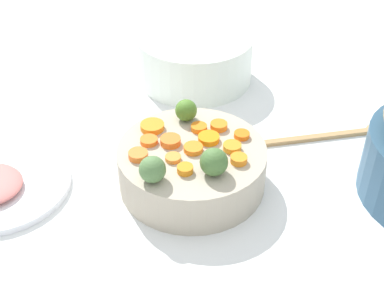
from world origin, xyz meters
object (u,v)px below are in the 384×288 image
object	(u,v)px
wooden_spoon	(355,132)
ham_plate	(2,185)
serving_bowl_carrots	(192,167)
casserole_dish	(195,58)

from	to	relation	value
wooden_spoon	ham_plate	distance (m)	0.64
serving_bowl_carrots	wooden_spoon	size ratio (longest dim) A/B	0.84
ham_plate	serving_bowl_carrots	bearing A→B (deg)	-75.25
serving_bowl_carrots	ham_plate	xyz separation A→B (m)	(-0.08, 0.30, -0.03)
serving_bowl_carrots	casserole_dish	xyz separation A→B (m)	(0.34, 0.07, 0.01)
serving_bowl_carrots	ham_plate	size ratio (longest dim) A/B	1.07
wooden_spoon	casserole_dish	world-z (taller)	casserole_dish
serving_bowl_carrots	ham_plate	bearing A→B (deg)	104.75
wooden_spoon	casserole_dish	size ratio (longest dim) A/B	1.17
wooden_spoon	casserole_dish	bearing A→B (deg)	67.61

